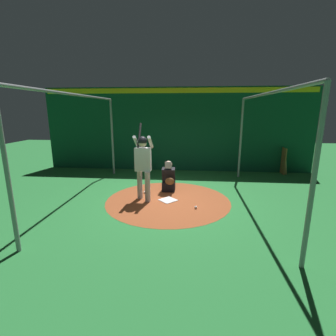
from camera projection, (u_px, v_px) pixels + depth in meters
The scene contains 10 objects.
ground_plane at pixel (168, 200), 6.96m from camera, with size 27.09×27.09×0.00m, color #287A38.
dirt_circle at pixel (168, 200), 6.96m from camera, with size 3.51×3.51×0.01m, color #9E4C28.
home_plate at pixel (168, 200), 6.96m from camera, with size 0.42×0.42×0.01m, color white.
batter at pixel (143, 162), 6.75m from camera, with size 0.68×0.49×2.15m.
catcher at pixel (169, 179), 7.68m from camera, with size 0.58×0.40×0.98m.
back_wall at pixel (176, 129), 10.20m from camera, with size 0.23×11.09×3.43m.
cage_frame at pixel (168, 127), 6.48m from camera, with size 5.71×5.01×2.94m.
bat_rack at pixel (283, 162), 9.85m from camera, with size 0.58×0.19×1.05m.
baseball_0 at pixel (145, 192), 7.53m from camera, with size 0.07×0.07×0.07m, color white.
baseball_1 at pixel (196, 207), 6.35m from camera, with size 0.07×0.07×0.07m, color white.
Camera 1 is at (6.53, 0.62, 2.50)m, focal length 26.12 mm.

